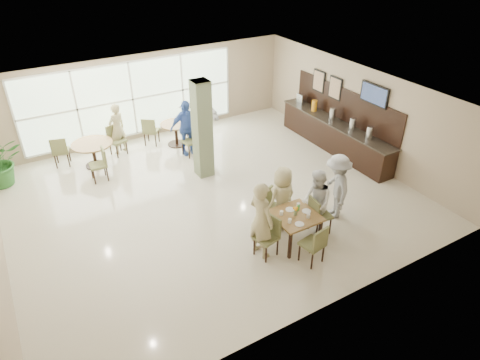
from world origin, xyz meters
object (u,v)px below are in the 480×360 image
teen_left (261,220)px  adult_standing (117,129)px  teen_right (316,202)px  round_table_left (93,148)px  teen_standing (336,187)px  main_table (295,218)px  buffet_counter (335,133)px  round_table_right (176,129)px  teen_far (282,198)px  adult_a (186,128)px  adult_b (202,113)px

teen_left → adult_standing: size_ratio=1.12×
teen_right → round_table_left: bearing=-128.3°
teen_standing → main_table: bearing=-53.5°
buffet_counter → teen_right: bearing=-137.0°
round_table_right → main_table: bearing=-86.9°
round_table_left → round_table_right: 2.68m
teen_far → teen_standing: size_ratio=0.93×
teen_far → adult_a: bearing=-92.8°
teen_left → teen_right: (1.55, 0.06, -0.11)m
round_table_left → teen_right: (3.69, -5.80, 0.21)m
teen_standing → teen_right: bearing=-51.0°
round_table_right → buffet_counter: buffet_counter is taller
teen_standing → adult_standing: size_ratio=1.04×
teen_far → teen_right: size_ratio=0.99×
main_table → teen_standing: (1.47, 0.32, 0.18)m
round_table_right → teen_right: bearing=-80.3°
buffet_counter → teen_far: size_ratio=2.98×
round_table_left → teen_left: teen_left is taller
teen_standing → adult_b: size_ratio=0.90×
teen_standing → adult_a: bearing=-136.4°
teen_left → adult_b: bearing=-23.8°
round_table_right → teen_standing: size_ratio=0.59×
round_table_left → teen_left: size_ratio=0.66×
round_table_left → teen_standing: bearing=-51.3°
main_table → teen_far: 0.69m
teen_far → main_table: bearing=72.3°
main_table → adult_standing: (-2.10, 6.38, 0.15)m
buffet_counter → teen_right: buffet_counter is taller
adult_b → adult_standing: (-2.68, 0.47, -0.13)m
main_table → adult_b: 5.94m
round_table_left → teen_far: size_ratio=0.76×
teen_left → adult_a: size_ratio=1.03×
teen_far → adult_standing: size_ratio=0.97×
main_table → round_table_left: same height
teen_left → adult_standing: (-1.23, 6.32, -0.09)m
adult_standing → teen_left: bearing=76.5°
buffet_counter → teen_standing: buffet_counter is taller
round_table_left → round_table_right: (2.68, 0.08, -0.04)m
round_table_left → adult_a: adult_a is taller
adult_a → adult_standing: bearing=149.4°
round_table_left → teen_left: bearing=-69.9°
round_table_left → adult_standing: bearing=27.1°
teen_far → adult_b: bearing=-102.8°
round_table_right → round_table_left: bearing=-178.4°
adult_a → adult_b: bearing=38.7°
adult_standing → teen_right: bearing=89.4°
adult_standing → main_table: bearing=83.7°
round_table_right → adult_standing: bearing=167.6°
teen_standing → adult_b: adult_b is taller
adult_b → adult_standing: size_ratio=1.16×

